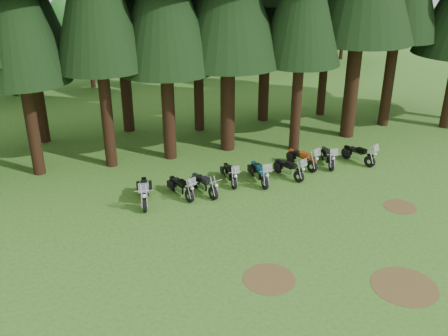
{
  "coord_description": "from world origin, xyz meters",
  "views": [
    {
      "loc": [
        -9.49,
        -14.31,
        10.37
      ],
      "look_at": [
        -1.89,
        5.0,
        1.0
      ],
      "focal_mm": 40.0,
      "sensor_mm": 36.0,
      "label": 1
    }
  ],
  "objects_px": {
    "motorcycle_2": "(204,185)",
    "motorcycle_7": "(328,157)",
    "motorcycle_5": "(289,169)",
    "motorcycle_1": "(181,188)",
    "motorcycle_3": "(230,175)",
    "motorcycle_8": "(358,155)",
    "motorcycle_0": "(144,193)",
    "motorcycle_4": "(259,174)",
    "motorcycle_6": "(302,159)"
  },
  "relations": [
    {
      "from": "motorcycle_2",
      "to": "motorcycle_7",
      "type": "distance_m",
      "value": 6.94
    },
    {
      "from": "motorcycle_2",
      "to": "motorcycle_5",
      "type": "distance_m",
      "value": 4.36
    },
    {
      "from": "motorcycle_1",
      "to": "motorcycle_2",
      "type": "bearing_deg",
      "value": -21.15
    },
    {
      "from": "motorcycle_3",
      "to": "motorcycle_7",
      "type": "xyz_separation_m",
      "value": [
        5.41,
        0.08,
        0.01
      ]
    },
    {
      "from": "motorcycle_5",
      "to": "motorcycle_8",
      "type": "relative_size",
      "value": 0.98
    },
    {
      "from": "motorcycle_0",
      "to": "motorcycle_3",
      "type": "xyz_separation_m",
      "value": [
        4.21,
        0.5,
        -0.07
      ]
    },
    {
      "from": "motorcycle_2",
      "to": "motorcycle_4",
      "type": "xyz_separation_m",
      "value": [
        2.81,
        0.13,
        0.03
      ]
    },
    {
      "from": "motorcycle_3",
      "to": "motorcycle_1",
      "type": "bearing_deg",
      "value": -162.87
    },
    {
      "from": "motorcycle_4",
      "to": "motorcycle_8",
      "type": "relative_size",
      "value": 1.07
    },
    {
      "from": "motorcycle_7",
      "to": "motorcycle_8",
      "type": "relative_size",
      "value": 0.99
    },
    {
      "from": "motorcycle_2",
      "to": "motorcycle_4",
      "type": "height_order",
      "value": "motorcycle_4"
    },
    {
      "from": "motorcycle_4",
      "to": "motorcycle_6",
      "type": "height_order",
      "value": "motorcycle_4"
    },
    {
      "from": "motorcycle_2",
      "to": "motorcycle_8",
      "type": "height_order",
      "value": "motorcycle_8"
    },
    {
      "from": "motorcycle_4",
      "to": "motorcycle_5",
      "type": "bearing_deg",
      "value": 3.92
    },
    {
      "from": "motorcycle_6",
      "to": "motorcycle_7",
      "type": "relative_size",
      "value": 1.05
    },
    {
      "from": "motorcycle_2",
      "to": "motorcycle_3",
      "type": "bearing_deg",
      "value": 7.68
    },
    {
      "from": "motorcycle_5",
      "to": "motorcycle_2",
      "type": "bearing_deg",
      "value": 163.94
    },
    {
      "from": "motorcycle_6",
      "to": "motorcycle_7",
      "type": "bearing_deg",
      "value": -25.0
    },
    {
      "from": "motorcycle_0",
      "to": "motorcycle_5",
      "type": "bearing_deg",
      "value": 12.71
    },
    {
      "from": "motorcycle_0",
      "to": "motorcycle_1",
      "type": "relative_size",
      "value": 1.16
    },
    {
      "from": "motorcycle_5",
      "to": "motorcycle_7",
      "type": "xyz_separation_m",
      "value": [
        2.55,
        0.57,
        0.01
      ]
    },
    {
      "from": "motorcycle_6",
      "to": "motorcycle_2",
      "type": "bearing_deg",
      "value": 173.98
    },
    {
      "from": "motorcycle_2",
      "to": "motorcycle_6",
      "type": "bearing_deg",
      "value": -4.98
    },
    {
      "from": "motorcycle_3",
      "to": "motorcycle_4",
      "type": "bearing_deg",
      "value": -13.91
    },
    {
      "from": "motorcycle_0",
      "to": "motorcycle_8",
      "type": "xyz_separation_m",
      "value": [
        11.27,
        0.26,
        -0.05
      ]
    },
    {
      "from": "motorcycle_4",
      "to": "motorcycle_8",
      "type": "xyz_separation_m",
      "value": [
        5.75,
        0.24,
        -0.02
      ]
    },
    {
      "from": "motorcycle_3",
      "to": "motorcycle_2",
      "type": "bearing_deg",
      "value": -151.81
    },
    {
      "from": "motorcycle_1",
      "to": "motorcycle_5",
      "type": "relative_size",
      "value": 1.01
    },
    {
      "from": "motorcycle_0",
      "to": "motorcycle_4",
      "type": "bearing_deg",
      "value": 12.89
    },
    {
      "from": "motorcycle_2",
      "to": "motorcycle_7",
      "type": "xyz_separation_m",
      "value": [
        6.91,
        0.68,
        0.01
      ]
    },
    {
      "from": "motorcycle_4",
      "to": "motorcycle_7",
      "type": "bearing_deg",
      "value": 12.17
    },
    {
      "from": "motorcycle_2",
      "to": "motorcycle_3",
      "type": "relative_size",
      "value": 1.01
    },
    {
      "from": "motorcycle_1",
      "to": "motorcycle_2",
      "type": "distance_m",
      "value": 1.06
    },
    {
      "from": "motorcycle_1",
      "to": "motorcycle_5",
      "type": "height_order",
      "value": "motorcycle_1"
    },
    {
      "from": "motorcycle_2",
      "to": "motorcycle_4",
      "type": "distance_m",
      "value": 2.81
    },
    {
      "from": "motorcycle_1",
      "to": "motorcycle_6",
      "type": "xyz_separation_m",
      "value": [
        6.59,
        0.8,
        0.03
      ]
    },
    {
      "from": "motorcycle_1",
      "to": "motorcycle_3",
      "type": "bearing_deg",
      "value": -4.0
    },
    {
      "from": "motorcycle_0",
      "to": "motorcycle_8",
      "type": "height_order",
      "value": "motorcycle_0"
    },
    {
      "from": "motorcycle_1",
      "to": "motorcycle_4",
      "type": "distance_m",
      "value": 3.86
    },
    {
      "from": "motorcycle_0",
      "to": "motorcycle_8",
      "type": "relative_size",
      "value": 1.14
    },
    {
      "from": "motorcycle_5",
      "to": "motorcycle_1",
      "type": "bearing_deg",
      "value": 162.44
    },
    {
      "from": "motorcycle_4",
      "to": "motorcycle_1",
      "type": "bearing_deg",
      "value": -175.19
    },
    {
      "from": "motorcycle_1",
      "to": "motorcycle_0",
      "type": "bearing_deg",
      "value": 165.04
    },
    {
      "from": "motorcycle_4",
      "to": "motorcycle_2",
      "type": "bearing_deg",
      "value": -172.76
    },
    {
      "from": "motorcycle_1",
      "to": "motorcycle_6",
      "type": "distance_m",
      "value": 6.64
    },
    {
      "from": "motorcycle_3",
      "to": "motorcycle_7",
      "type": "height_order",
      "value": "motorcycle_7"
    },
    {
      "from": "motorcycle_2",
      "to": "motorcycle_3",
      "type": "height_order",
      "value": "motorcycle_3"
    },
    {
      "from": "motorcycle_2",
      "to": "motorcycle_6",
      "type": "relative_size",
      "value": 0.95
    },
    {
      "from": "motorcycle_7",
      "to": "motorcycle_5",
      "type": "bearing_deg",
      "value": -151.03
    },
    {
      "from": "motorcycle_1",
      "to": "motorcycle_8",
      "type": "relative_size",
      "value": 0.99
    }
  ]
}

